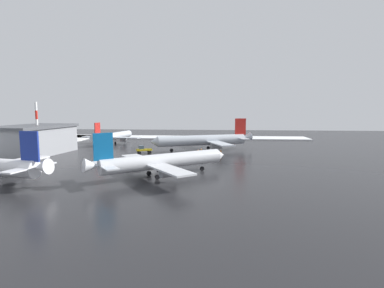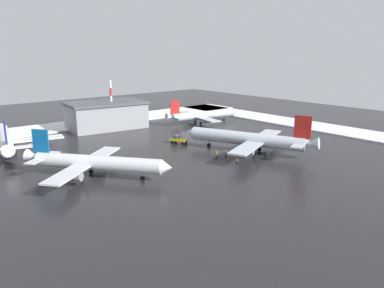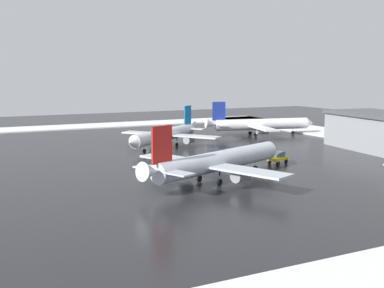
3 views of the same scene
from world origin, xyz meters
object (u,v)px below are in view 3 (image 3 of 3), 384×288
object	(u,v)px
airplane_distant_tail	(217,161)
ground_crew_near_tug	(165,168)
airplane_far_rear	(166,135)
ground_crew_mid_apron	(198,165)
pushback_tug	(278,158)
airplane_parked_portside	(259,124)
ground_crew_by_nose_gear	(200,168)
cargo_hangar	(380,131)

from	to	relation	value
airplane_distant_tail	ground_crew_near_tug	xyz separation A→B (m)	(9.89, 5.18, -2.48)
airplane_far_rear	ground_crew_mid_apron	bearing A→B (deg)	41.11
airplane_distant_tail	pushback_tug	world-z (taller)	airplane_distant_tail
airplane_parked_portside	ground_crew_mid_apron	bearing A→B (deg)	-124.78
pushback_tug	ground_crew_by_nose_gear	bearing A→B (deg)	157.39
cargo_hangar	pushback_tug	bearing A→B (deg)	104.67
airplane_distant_tail	ground_crew_by_nose_gear	distance (m)	7.93
ground_crew_by_nose_gear	ground_crew_near_tug	size ratio (longest dim) A/B	1.00
airplane_parked_portside	cargo_hangar	size ratio (longest dim) A/B	1.26
ground_crew_by_nose_gear	pushback_tug	bearing A→B (deg)	101.31
ground_crew_by_nose_gear	airplane_parked_portside	bearing A→B (deg)	144.08
airplane_far_rear	ground_crew_by_nose_gear	size ratio (longest dim) A/B	15.67
airplane_far_rear	pushback_tug	xyz separation A→B (m)	(-30.36, -11.28, -1.84)
airplane_distant_tail	ground_crew_by_nose_gear	xyz separation A→B (m)	(7.51, -0.67, -2.48)
airplane_parked_portside	airplane_far_rear	size ratio (longest dim) A/B	1.25
airplane_far_rear	ground_crew_near_tug	world-z (taller)	airplane_far_rear
pushback_tug	airplane_far_rear	bearing A→B (deg)	85.63
airplane_parked_portside	ground_crew_mid_apron	distance (m)	53.68
airplane_distant_tail	airplane_far_rear	xyz separation A→B (m)	(38.53, -7.25, -0.33)
ground_crew_mid_apron	cargo_hangar	xyz separation A→B (m)	(2.90, -49.54, 3.47)
pushback_tug	cargo_hangar	xyz separation A→B (m)	(4.57, -32.50, 3.16)
airplane_parked_portside	ground_crew_mid_apron	world-z (taller)	airplane_parked_portside
ground_crew_near_tug	ground_crew_mid_apron	bearing A→B (deg)	107.53
airplane_parked_portside	airplane_distant_tail	bearing A→B (deg)	-119.13
airplane_distant_tail	airplane_parked_portside	distance (m)	61.81
airplane_parked_portside	pushback_tug	world-z (taller)	airplane_parked_portside
airplane_far_rear	cargo_hangar	distance (m)	50.83
airplane_far_rear	ground_crew_by_nose_gear	distance (m)	31.79
pushback_tug	ground_crew_near_tug	world-z (taller)	pushback_tug
airplane_distant_tail	airplane_parked_portside	xyz separation A→B (m)	(46.93, -40.23, -0.15)
ground_crew_by_nose_gear	airplane_distant_tail	bearing A→B (deg)	4.04
cargo_hangar	airplane_far_rear	bearing A→B (deg)	66.17
airplane_far_rear	ground_crew_by_nose_gear	world-z (taller)	airplane_far_rear
pushback_tug	ground_crew_near_tug	size ratio (longest dim) A/B	2.98
ground_crew_near_tug	ground_crew_mid_apron	size ratio (longest dim) A/B	1.00
airplane_parked_portside	ground_crew_mid_apron	size ratio (longest dim) A/B	19.55
airplane_distant_tail	ground_crew_mid_apron	xyz separation A→B (m)	(9.85, -1.49, -2.48)
airplane_far_rear	pushback_tug	world-z (taller)	airplane_far_rear
airplane_distant_tail	airplane_far_rear	size ratio (longest dim) A/B	1.25
airplane_distant_tail	ground_crew_by_nose_gear	size ratio (longest dim) A/B	19.65
pushback_tug	ground_crew_by_nose_gear	size ratio (longest dim) A/B	2.98
airplane_parked_portside	airplane_far_rear	bearing A→B (deg)	-154.24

